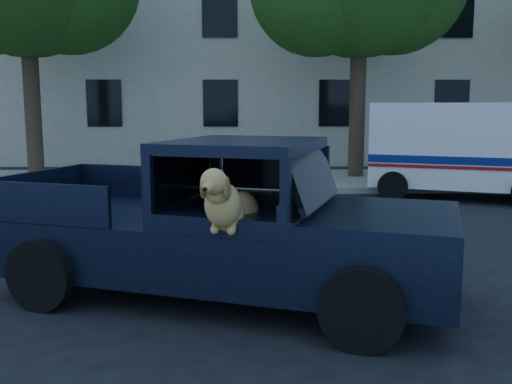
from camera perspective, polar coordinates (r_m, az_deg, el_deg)
ground at (r=7.02m, az=-17.45°, el=-9.20°), size 120.00×120.00×0.00m
far_sidewalk at (r=15.85m, az=-7.90°, el=1.17°), size 60.00×4.00×0.15m
lane_stripes at (r=10.01m, az=-0.65°, el=-3.47°), size 21.60×0.14×0.01m
building_main at (r=23.04m, az=1.91°, el=14.56°), size 26.00×6.00×9.00m
pickup_truck at (r=6.30m, az=-3.98°, el=-5.26°), size 5.21×3.32×1.74m
mail_truck at (r=13.82m, az=19.48°, el=3.33°), size 4.35×3.13×2.17m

